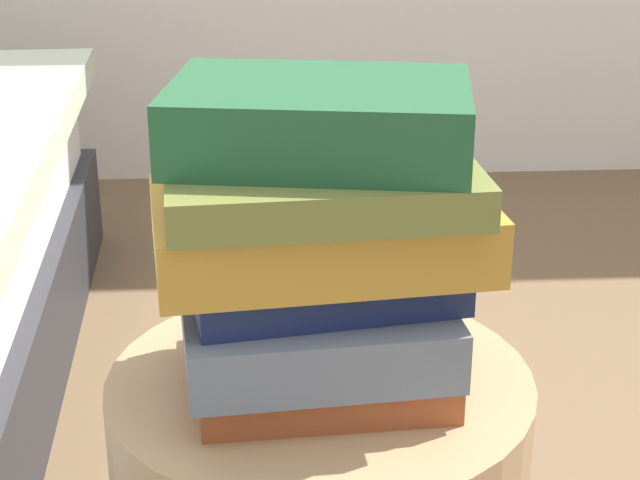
{
  "coord_description": "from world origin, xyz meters",
  "views": [
    {
      "loc": [
        -0.05,
        -0.85,
        0.96
      ],
      "look_at": [
        0.0,
        0.0,
        0.61
      ],
      "focal_mm": 59.47,
      "sensor_mm": 36.0,
      "label": 1
    }
  ],
  "objects": [
    {
      "name": "book_slate",
      "position": [
        -0.01,
        -0.01,
        0.53
      ],
      "size": [
        0.25,
        0.21,
        0.05
      ],
      "primitive_type": "cube",
      "rotation": [
        0.0,
        0.0,
        0.1
      ],
      "color": "slate",
      "rests_on": "book_rust"
    },
    {
      "name": "book_olive",
      "position": [
        -0.0,
        -0.01,
        0.67
      ],
      "size": [
        0.27,
        0.2,
        0.04
      ],
      "primitive_type": "cube",
      "rotation": [
        0.0,
        0.0,
        0.07
      ],
      "color": "olive",
      "rests_on": "book_ochre"
    },
    {
      "name": "book_forest",
      "position": [
        0.0,
        0.01,
        0.72
      ],
      "size": [
        0.27,
        0.21,
        0.06
      ],
      "primitive_type": "cube",
      "rotation": [
        0.0,
        0.0,
        -0.15
      ],
      "color": "#1E512D",
      "rests_on": "book_olive"
    },
    {
      "name": "book_navy",
      "position": [
        0.0,
        0.01,
        0.58
      ],
      "size": [
        0.26,
        0.2,
        0.03
      ],
      "primitive_type": "cube",
      "rotation": [
        0.0,
        0.0,
        0.16
      ],
      "color": "#19234C",
      "rests_on": "book_slate"
    },
    {
      "name": "book_rust",
      "position": [
        -0.0,
        -0.0,
        0.49
      ],
      "size": [
        0.24,
        0.21,
        0.03
      ],
      "primitive_type": "cube",
      "rotation": [
        0.0,
        0.0,
        0.07
      ],
      "color": "#994723",
      "rests_on": "side_table"
    },
    {
      "name": "book_ochre",
      "position": [
        -0.0,
        -0.0,
        0.62
      ],
      "size": [
        0.31,
        0.21,
        0.06
      ],
      "primitive_type": "cube",
      "rotation": [
        0.0,
        0.0,
        0.12
      ],
      "color": "#B7842D",
      "rests_on": "book_navy"
    }
  ]
}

